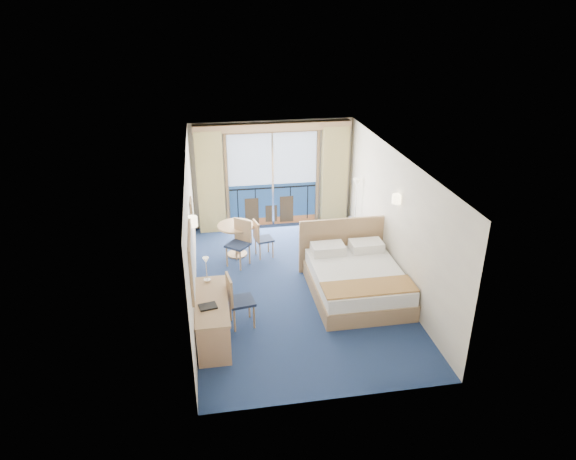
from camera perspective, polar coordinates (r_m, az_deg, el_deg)
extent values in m
plane|color=navy|center=(10.53, 0.85, -6.30)|extent=(6.50, 6.50, 0.00)
cube|color=white|center=(12.91, -1.74, 6.25)|extent=(4.00, 0.02, 2.70)
cube|color=white|center=(7.13, 5.73, -10.18)|extent=(4.00, 0.02, 2.70)
cube|color=white|center=(9.77, -10.77, -0.39)|extent=(0.02, 6.50, 2.70)
cube|color=white|center=(10.44, 11.82, 1.16)|extent=(0.02, 6.50, 2.70)
cube|color=silver|center=(9.44, 0.95, 7.98)|extent=(4.00, 6.50, 0.02)
cube|color=navy|center=(13.15, -1.68, 2.92)|extent=(2.20, 0.02, 1.08)
cube|color=#BBD0F6|center=(12.75, -1.74, 7.94)|extent=(2.20, 0.02, 1.32)
cube|color=#96572E|center=(13.32, -1.65, 1.08)|extent=(2.20, 0.02, 0.20)
cube|color=black|center=(12.99, -1.70, 4.72)|extent=(2.20, 0.02, 0.04)
cube|color=#A57C5A|center=(12.56, -1.78, 10.99)|extent=(2.36, 0.03, 0.12)
cube|color=#A57C5A|center=(12.82, -6.82, 5.23)|extent=(0.06, 0.03, 2.40)
cube|color=#A57C5A|center=(13.11, 3.30, 5.81)|extent=(0.06, 0.03, 2.40)
cube|color=silver|center=(12.91, -1.70, 5.54)|extent=(0.05, 0.02, 2.40)
cube|color=#3A2B1A|center=(13.24, -0.16, 2.35)|extent=(0.35, 0.02, 0.70)
cube|color=#3A2B1A|center=(13.14, -4.04, 2.10)|extent=(0.35, 0.02, 0.70)
cube|color=#3A2B1A|center=(13.23, -1.87, 1.84)|extent=(0.30, 0.02, 0.45)
cube|color=black|center=(13.06, -5.59, 2.62)|extent=(0.02, 0.01, 0.90)
cube|color=black|center=(13.10, -3.62, 2.75)|extent=(0.03, 0.01, 0.90)
cube|color=black|center=(13.14, -1.67, 2.87)|extent=(0.03, 0.01, 0.90)
cube|color=black|center=(13.21, 0.26, 2.99)|extent=(0.03, 0.01, 0.90)
cube|color=black|center=(13.29, 2.18, 3.11)|extent=(0.02, 0.01, 0.90)
cube|color=tan|center=(12.65, -8.61, 5.22)|extent=(0.65, 0.22, 2.55)
cube|color=tan|center=(13.05, 5.17, 6.01)|extent=(0.65, 0.22, 2.55)
cube|color=#A57C5A|center=(12.43, -1.71, 11.41)|extent=(3.80, 0.25, 0.18)
cube|color=#A57C5A|center=(8.34, -10.67, -3.41)|extent=(0.04, 1.25, 0.95)
cube|color=silver|center=(8.34, -10.52, -3.40)|extent=(0.01, 1.12, 0.82)
cube|color=#A57C5A|center=(10.09, -10.68, 1.97)|extent=(0.03, 0.42, 0.52)
cube|color=gray|center=(10.09, -10.56, 1.98)|extent=(0.01, 0.34, 0.44)
cylinder|color=#FFE8B2|center=(9.02, -10.59, 0.94)|extent=(0.18, 0.18, 0.18)
cylinder|color=#FFE8B2|center=(10.10, 11.98, 3.41)|extent=(0.18, 0.18, 0.18)
cube|color=#A57C5A|center=(10.24, 7.62, -6.47)|extent=(1.72, 2.15, 0.32)
cube|color=white|center=(10.09, 7.72, -5.03)|extent=(1.66, 2.09, 0.27)
cube|color=tan|center=(9.44, 8.99, -6.28)|extent=(1.70, 0.59, 0.03)
cube|color=white|center=(10.54, 4.45, -2.10)|extent=(0.67, 0.43, 0.19)
cube|color=white|center=(10.75, 8.69, -1.76)|extent=(0.67, 0.43, 0.19)
cube|color=#A57C5A|center=(10.98, 6.07, -1.57)|extent=(1.88, 0.06, 1.18)
cube|color=tan|center=(11.61, 8.67, -2.00)|extent=(0.41, 0.39, 0.53)
cube|color=silver|center=(11.48, 8.61, -0.63)|extent=(0.18, 0.14, 0.08)
imported|color=#4C515D|center=(12.05, 6.52, -0.58)|extent=(0.89, 0.90, 0.64)
cylinder|color=silver|center=(12.78, 7.33, -0.60)|extent=(0.21, 0.21, 0.03)
cylinder|color=silver|center=(12.51, 7.50, 2.25)|extent=(0.02, 0.02, 1.40)
cone|color=white|center=(12.26, 7.68, 5.28)|extent=(0.19, 0.19, 0.17)
cube|color=#A57C5A|center=(8.78, -8.53, -7.81)|extent=(0.56, 1.62, 0.04)
cube|color=tan|center=(8.53, -8.24, -11.96)|extent=(0.53, 0.49, 0.72)
cylinder|color=#A57C5A|center=(9.16, -9.99, -9.25)|extent=(0.05, 0.05, 0.72)
cylinder|color=#A57C5A|center=(9.16, -6.85, -9.04)|extent=(0.05, 0.05, 0.72)
cylinder|color=#A57C5A|center=(9.63, -10.02, -7.43)|extent=(0.05, 0.05, 0.72)
cylinder|color=#A57C5A|center=(9.63, -7.05, -7.22)|extent=(0.05, 0.05, 0.72)
cube|color=#1C2843|center=(9.19, -5.18, -7.88)|extent=(0.49, 0.49, 0.05)
cube|color=#A57C5A|center=(9.02, -6.53, -6.63)|extent=(0.10, 0.44, 0.52)
cylinder|color=#A57C5A|center=(9.22, -3.79, -9.60)|extent=(0.04, 0.04, 0.47)
cylinder|color=#A57C5A|center=(9.50, -4.32, -8.46)|extent=(0.04, 0.04, 0.47)
cylinder|color=#A57C5A|center=(9.16, -5.95, -9.95)|extent=(0.04, 0.04, 0.47)
cylinder|color=#A57C5A|center=(9.44, -6.42, -8.79)|extent=(0.04, 0.04, 0.47)
cube|color=black|center=(8.58, -8.89, -8.39)|extent=(0.32, 0.27, 0.03)
cylinder|color=silver|center=(9.30, -8.96, -5.49)|extent=(0.12, 0.12, 0.02)
cylinder|color=silver|center=(9.20, -9.04, -4.45)|extent=(0.02, 0.02, 0.41)
cone|color=white|center=(9.11, -9.12, -3.33)|extent=(0.11, 0.11, 0.10)
cylinder|color=#A57C5A|center=(11.53, -5.80, 0.47)|extent=(0.82, 0.82, 0.04)
cylinder|color=#A57C5A|center=(11.68, -5.73, -1.14)|extent=(0.08, 0.08, 0.72)
cylinder|color=#A57C5A|center=(11.84, -5.66, -2.65)|extent=(0.45, 0.45, 0.03)
cube|color=#1C2843|center=(11.55, -2.68, -1.02)|extent=(0.45, 0.45, 0.04)
cube|color=#A57C5A|center=(11.40, -3.55, -0.11)|extent=(0.11, 0.38, 0.45)
cylinder|color=#A57C5A|center=(11.56, -1.69, -2.19)|extent=(0.03, 0.03, 0.40)
cylinder|color=#A57C5A|center=(11.82, -2.20, -1.57)|extent=(0.03, 0.03, 0.40)
cylinder|color=#A57C5A|center=(11.47, -3.13, -2.44)|extent=(0.03, 0.03, 0.40)
cylinder|color=#A57C5A|center=(11.73, -3.61, -1.81)|extent=(0.03, 0.03, 0.40)
cube|color=#1C2843|center=(11.16, -5.60, -1.68)|extent=(0.62, 0.62, 0.05)
cube|color=#A57C5A|center=(11.20, -5.04, -0.03)|extent=(0.36, 0.31, 0.52)
cylinder|color=#A57C5A|center=(11.25, -6.81, -2.99)|extent=(0.04, 0.04, 0.47)
cylinder|color=#A57C5A|center=(11.06, -5.33, -3.42)|extent=(0.04, 0.04, 0.47)
cylinder|color=#A57C5A|center=(11.50, -5.76, -2.29)|extent=(0.04, 0.04, 0.47)
cylinder|color=#A57C5A|center=(11.31, -4.30, -2.70)|extent=(0.04, 0.04, 0.47)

